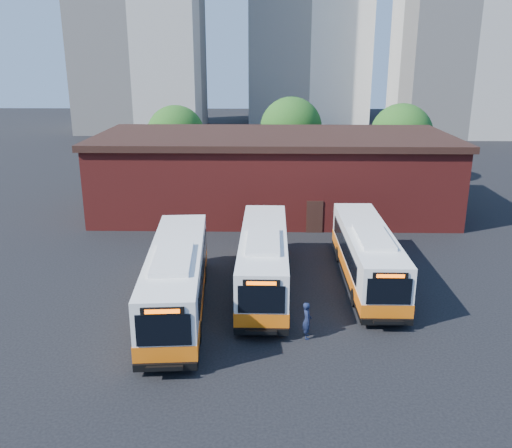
{
  "coord_description": "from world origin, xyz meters",
  "views": [
    {
      "loc": [
        -0.46,
        -24.06,
        12.54
      ],
      "look_at": [
        -1.08,
        4.35,
        3.64
      ],
      "focal_mm": 38.0,
      "sensor_mm": 36.0,
      "label": 1
    }
  ],
  "objects_px": {
    "bus_midwest": "(177,281)",
    "bus_east": "(367,257)",
    "transit_worker": "(307,320)",
    "bus_mideast": "(264,262)"
  },
  "relations": [
    {
      "from": "bus_east",
      "to": "transit_worker",
      "type": "height_order",
      "value": "bus_east"
    },
    {
      "from": "transit_worker",
      "to": "bus_mideast",
      "type": "bearing_deg",
      "value": 16.08
    },
    {
      "from": "bus_mideast",
      "to": "bus_east",
      "type": "relative_size",
      "value": 1.02
    },
    {
      "from": "bus_mideast",
      "to": "bus_east",
      "type": "bearing_deg",
      "value": 9.9
    },
    {
      "from": "bus_midwest",
      "to": "bus_east",
      "type": "distance_m",
      "value": 10.97
    },
    {
      "from": "bus_midwest",
      "to": "bus_east",
      "type": "height_order",
      "value": "bus_midwest"
    },
    {
      "from": "bus_mideast",
      "to": "bus_east",
      "type": "xyz_separation_m",
      "value": [
        5.89,
        0.97,
        -0.03
      ]
    },
    {
      "from": "bus_mideast",
      "to": "transit_worker",
      "type": "xyz_separation_m",
      "value": [
        2.05,
        -5.65,
        -0.64
      ]
    },
    {
      "from": "bus_midwest",
      "to": "transit_worker",
      "type": "bearing_deg",
      "value": -27.99
    },
    {
      "from": "transit_worker",
      "to": "bus_midwest",
      "type": "bearing_deg",
      "value": 62.66
    }
  ]
}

